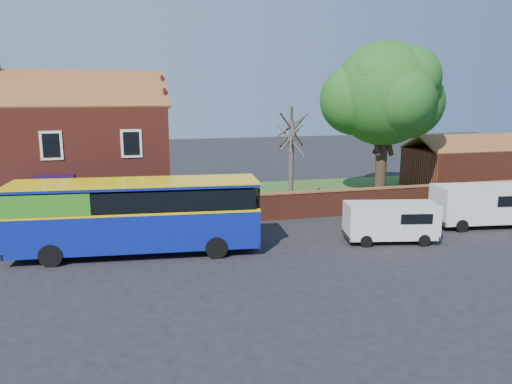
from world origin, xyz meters
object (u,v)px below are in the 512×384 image
object	(u,v)px
van_near	(391,220)
large_tree	(384,97)
bus	(128,213)
van_far	(482,204)

from	to	relation	value
van_near	large_tree	bearing A→B (deg)	76.31
bus	large_tree	size ratio (longest dim) A/B	1.06
bus	van_near	world-z (taller)	bus
van_far	large_tree	world-z (taller)	large_tree
van_far	bus	bearing A→B (deg)	-172.64
van_far	large_tree	xyz separation A→B (m)	(-1.80, 8.15, 5.69)
van_near	large_tree	world-z (taller)	large_tree
bus	van_near	xyz separation A→B (m)	(12.52, -1.37, -0.82)
bus	van_far	world-z (taller)	bus
van_far	large_tree	distance (m)	10.10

